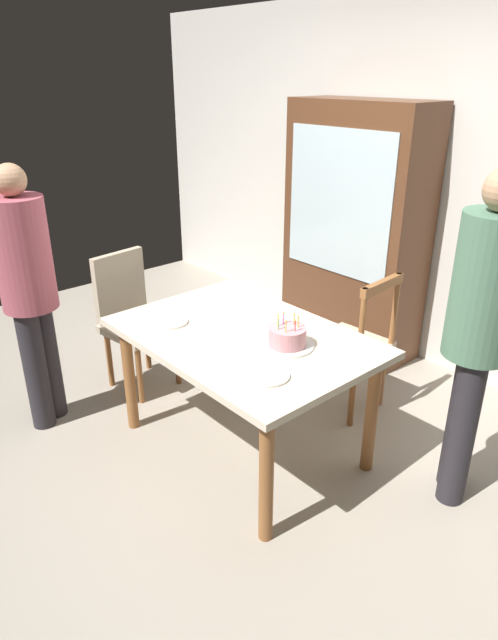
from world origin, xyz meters
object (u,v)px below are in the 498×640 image
plate_near_celebrant (169,321)px  plate_near_guest (267,376)px  birthday_cake (287,338)px  chair_spindle_back (353,346)px  person_celebrant (28,286)px  chair_upholstered (132,313)px  person_guest (480,326)px  china_cabinet (355,231)px  dining_table (243,349)px  plate_far_side (264,318)px

plate_near_celebrant → plate_near_guest: 0.83m
birthday_cake → chair_spindle_back: 0.83m
chair_spindle_back → person_celebrant: bearing=-127.0°
chair_upholstered → birthday_cake: bearing=5.9°
plate_near_celebrant → chair_spindle_back: bearing=62.8°
plate_near_guest → chair_spindle_back: chair_spindle_back is taller
plate_near_guest → chair_upholstered: 1.56m
birthday_cake → person_guest: 0.94m
birthday_cake → person_celebrant: person_celebrant is taller
person_guest → china_cabinet: size_ratio=0.90×
dining_table → plate_near_celebrant: plate_near_celebrant is taller
plate_far_side → dining_table: bearing=-72.1°
plate_far_side → person_guest: 1.19m
person_guest → plate_near_celebrant: bearing=-150.5°
chair_spindle_back → china_cabinet: 1.09m
person_celebrant → dining_table: bearing=35.9°
plate_far_side → chair_spindle_back: (0.21, 0.59, -0.30)m
chair_spindle_back → person_guest: (0.90, -0.23, 0.52)m
dining_table → plate_far_side: size_ratio=6.53×
dining_table → person_celebrant: size_ratio=0.88×
birthday_cake → china_cabinet: (-0.77, 1.49, 0.15)m
dining_table → plate_near_celebrant: 0.46m
plate_near_celebrant → chair_upholstered: bearing=168.1°
dining_table → person_guest: (1.03, 0.59, 0.32)m
birthday_cake → chair_spindle_back: size_ratio=0.29×
person_guest → person_celebrant: bearing=-147.2°
chair_upholstered → chair_spindle_back: bearing=35.5°
chair_upholstered → person_guest: person_guest is taller
plate_near_celebrant → person_guest: 1.66m
plate_near_celebrant → chair_spindle_back: size_ratio=0.23×
plate_near_celebrant → china_cabinet: (-0.10, 1.78, 0.19)m
chair_upholstered → person_celebrant: 0.80m
person_celebrant → china_cabinet: bearing=76.5°
person_celebrant → birthday_cake: bearing=32.1°
china_cabinet → plate_far_side: bearing=-72.5°
plate_near_guest → china_cabinet: size_ratio=0.12×
plate_far_side → person_celebrant: (-0.98, -0.98, 0.17)m
plate_far_side → chair_upholstered: chair_upholstered is taller
plate_near_celebrant → chair_spindle_back: 1.20m
birthday_cake → plate_far_side: (-0.35, 0.15, -0.05)m
birthday_cake → person_celebrant: bearing=-147.9°
chair_upholstered → china_cabinet: size_ratio=0.50×
birthday_cake → person_guest: bearing=34.1°
person_guest → china_cabinet: (-1.53, 0.97, -0.03)m
dining_table → plate_near_celebrant: bearing=-150.7°
dining_table → plate_near_guest: 0.50m
chair_upholstered → person_guest: (2.14, 0.66, 0.45)m
plate_near_celebrant → chair_upholstered: chair_upholstered is taller
plate_near_guest → chair_upholstered: (-1.54, 0.15, -0.23)m
person_celebrant → china_cabinet: china_cabinet is taller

